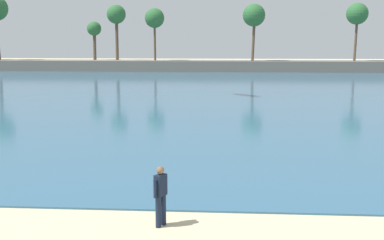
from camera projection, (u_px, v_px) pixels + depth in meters
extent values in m
cube|color=#33607F|center=(212.00, 77.00, 65.26)|extent=(220.00, 104.92, 0.06)
cube|color=slate|center=(214.00, 66.00, 77.38)|extent=(97.48, 6.00, 1.80)
cylinder|color=brown|center=(117.00, 37.00, 78.85)|extent=(0.55, 0.66, 7.63)
sphere|color=#2D6633|center=(116.00, 14.00, 78.21)|extent=(3.18, 3.18, 3.18)
cylinder|color=brown|center=(95.00, 44.00, 79.28)|extent=(0.55, 0.76, 5.28)
sphere|color=#2D6633|center=(94.00, 29.00, 78.84)|extent=(2.40, 2.40, 2.40)
cylinder|color=brown|center=(253.00, 38.00, 75.41)|extent=(0.67, 0.70, 7.30)
sphere|color=#2D6633|center=(254.00, 15.00, 74.81)|extent=(3.62, 3.62, 3.62)
cylinder|color=brown|center=(356.00, 38.00, 74.53)|extent=(0.56, 0.65, 7.48)
sphere|color=#2D6633|center=(357.00, 14.00, 73.91)|extent=(3.41, 3.41, 3.41)
cylinder|color=brown|center=(155.00, 39.00, 76.82)|extent=(0.38, 0.50, 6.90)
sphere|color=#2D6633|center=(155.00, 18.00, 76.24)|extent=(3.22, 3.22, 3.22)
cylinder|color=#141E33|center=(163.00, 210.00, 12.63)|extent=(0.15, 0.15, 0.86)
cylinder|color=#141E33|center=(158.00, 212.00, 12.45)|extent=(0.15, 0.15, 0.86)
cube|color=#141E33|center=(161.00, 185.00, 12.42)|extent=(0.35, 0.39, 0.58)
sphere|color=brown|center=(160.00, 170.00, 12.35)|extent=(0.21, 0.21, 0.21)
cylinder|color=#141E33|center=(166.00, 184.00, 12.62)|extent=(0.09, 0.09, 0.50)
cylinder|color=#141E33|center=(155.00, 189.00, 12.24)|extent=(0.09, 0.09, 0.50)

